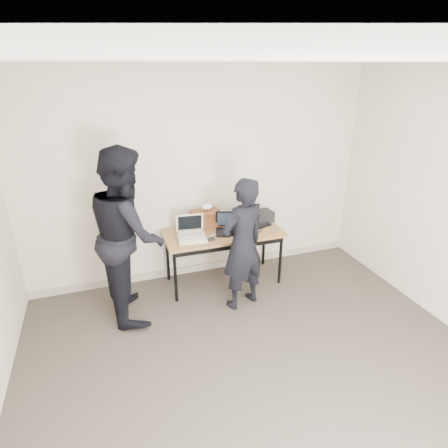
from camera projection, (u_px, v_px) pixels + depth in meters
name	position (u px, v px, depth m)	size (l,w,h in m)	color
room	(280.00, 256.00, 2.82)	(4.60, 4.60, 2.80)	#413931
desk	(224.00, 237.00, 4.76)	(1.51, 0.67, 0.72)	olive
laptop_beige	(191.00, 234.00, 4.57)	(0.37, 0.36, 0.27)	beige
laptop_center	(229.00, 227.00, 4.75)	(0.40, 0.39, 0.25)	black
laptop_right	(254.00, 220.00, 4.96)	(0.41, 0.40, 0.24)	black
leather_satchel	(205.00, 219.00, 4.83)	(0.37, 0.19, 0.25)	brown
tissue	(207.00, 207.00, 4.78)	(0.13, 0.10, 0.08)	white
equipment_box	(263.00, 216.00, 5.06)	(0.24, 0.21, 0.14)	black
power_brick	(211.00, 239.00, 4.52)	(0.08, 0.05, 0.03)	black
cables	(227.00, 232.00, 4.75)	(1.15, 0.41, 0.01)	black
person_typist	(243.00, 245.00, 4.25)	(0.58, 0.38, 1.58)	black
person_observer	(128.00, 234.00, 4.08)	(0.95, 0.74, 1.95)	black
baseboard	(203.00, 267.00, 5.28)	(4.50, 0.03, 0.10)	#A59B89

